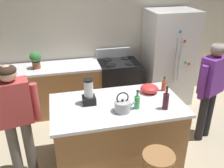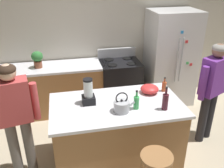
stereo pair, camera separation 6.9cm
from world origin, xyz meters
name	(u,v)px [view 2 (the right image)]	position (x,y,z in m)	size (l,w,h in m)	color
ground_plane	(116,158)	(0.00, 0.00, 0.00)	(14.00, 14.00, 0.00)	beige
back_wall	(94,35)	(0.00, 1.95, 1.35)	(8.00, 0.10, 2.70)	beige
kitchen_island	(116,132)	(0.00, 0.00, 0.47)	(1.74, 0.98, 0.93)	#9E6B3D
back_counter_run	(57,89)	(-0.80, 1.55, 0.46)	(2.00, 0.64, 0.93)	#9E6B3D
refrigerator	(170,59)	(1.43, 1.50, 0.93)	(0.90, 0.73, 1.85)	silver
stove_range	(120,83)	(0.42, 1.52, 0.48)	(0.76, 0.65, 1.11)	black
person_by_island_left	(15,113)	(-1.27, -0.01, 0.97)	(0.60, 0.29, 1.59)	#66605B
person_by_sink_right	(212,85)	(1.50, 0.18, 0.97)	(0.57, 0.37, 1.60)	#26262B
bar_stool	(156,167)	(0.26, -0.82, 0.55)	(0.36, 0.36, 0.72)	#9E6B3D
potted_plant	(37,58)	(-1.08, 1.55, 1.10)	(0.20, 0.20, 0.30)	brown
blender_appliance	(88,93)	(-0.36, 0.10, 1.08)	(0.17, 0.17, 0.35)	black
bottle_wine	(165,101)	(0.56, -0.26, 1.04)	(0.08, 0.08, 0.32)	#471923
bottle_cooking_sauce	(164,86)	(0.75, 0.22, 1.01)	(0.06, 0.06, 0.22)	#B24C26
bottle_soda	(136,102)	(0.22, -0.16, 1.02)	(0.07, 0.07, 0.26)	#3FB259
mixing_bowl	(150,89)	(0.53, 0.22, 0.99)	(0.26, 0.26, 0.12)	red
tea_kettle	(122,106)	(0.02, -0.19, 1.01)	(0.28, 0.20, 0.27)	#B7BABF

